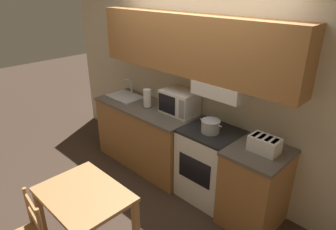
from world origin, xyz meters
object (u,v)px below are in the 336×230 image
(cooking_pot, at_px, (211,126))
(microwave, at_px, (179,102))
(paper_towel_roll, at_px, (147,98))
(toaster, at_px, (264,144))
(dining_table, at_px, (85,205))
(stove_range, at_px, (209,164))
(sink_basin, at_px, (125,96))

(cooking_pot, xyz_separation_m, microwave, (-0.63, 0.15, 0.07))
(microwave, relative_size, paper_towel_roll, 1.88)
(toaster, bearing_deg, dining_table, -120.75)
(cooking_pot, bearing_deg, toaster, 2.55)
(stove_range, xyz_separation_m, paper_towel_roll, (-1.08, -0.03, 0.59))
(cooking_pot, relative_size, dining_table, 0.36)
(toaster, xyz_separation_m, dining_table, (-0.92, -1.55, -0.38))
(stove_range, relative_size, sink_basin, 1.80)
(microwave, bearing_deg, sink_basin, -171.97)
(dining_table, bearing_deg, stove_range, 80.55)
(paper_towel_roll, bearing_deg, stove_range, 1.82)
(toaster, xyz_separation_m, sink_basin, (-2.26, -0.01, -0.07))
(microwave, distance_m, toaster, 1.29)
(stove_range, xyz_separation_m, cooking_pot, (0.01, -0.04, 0.54))
(microwave, relative_size, sink_basin, 0.93)
(microwave, distance_m, dining_table, 1.77)
(microwave, xyz_separation_m, dining_table, (0.36, -1.68, -0.45))
(stove_range, distance_m, sink_basin, 1.67)
(stove_range, bearing_deg, dining_table, -99.45)
(toaster, bearing_deg, sink_basin, -179.63)
(stove_range, distance_m, microwave, 0.88)
(stove_range, xyz_separation_m, dining_table, (-0.26, -1.56, 0.16))
(cooking_pot, height_order, dining_table, cooking_pot)
(dining_table, bearing_deg, sink_basin, 131.13)
(sink_basin, bearing_deg, microwave, 8.03)
(cooking_pot, bearing_deg, dining_table, -99.99)
(sink_basin, height_order, dining_table, sink_basin)
(paper_towel_roll, bearing_deg, cooking_pot, -0.18)
(cooking_pot, height_order, microwave, microwave)
(cooking_pot, relative_size, paper_towel_roll, 1.20)
(stove_range, height_order, cooking_pot, cooking_pot)
(paper_towel_roll, bearing_deg, dining_table, -61.71)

